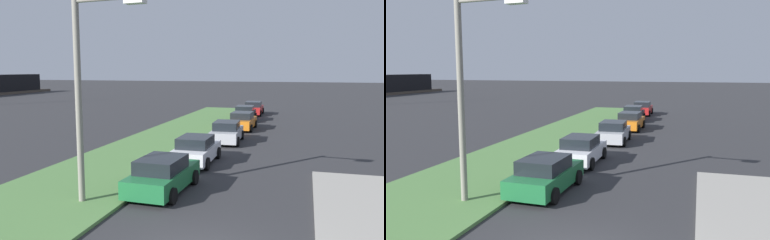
% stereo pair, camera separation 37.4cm
% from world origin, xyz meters
% --- Properties ---
extents(grass_median, '(60.00, 6.00, 0.12)m').
position_xyz_m(grass_median, '(10.00, 6.86, 0.06)').
color(grass_median, '#517F42').
rests_on(grass_median, ground).
extents(parked_car_green, '(4.36, 2.13, 1.47)m').
position_xyz_m(parked_car_green, '(5.45, 3.01, 0.72)').
color(parked_car_green, '#1E6B38').
rests_on(parked_car_green, ground).
extents(parked_car_white, '(4.31, 2.05, 1.47)m').
position_xyz_m(parked_car_white, '(10.66, 3.06, 0.72)').
color(parked_car_white, silver).
rests_on(parked_car_white, ground).
extents(parked_car_silver, '(4.38, 2.18, 1.47)m').
position_xyz_m(parked_car_silver, '(17.07, 2.66, 0.72)').
color(parked_car_silver, '#B2B5BA').
rests_on(parked_car_silver, ground).
extents(parked_car_orange, '(4.32, 2.06, 1.47)m').
position_xyz_m(parked_car_orange, '(23.16, 2.56, 0.72)').
color(parked_car_orange, orange).
rests_on(parked_car_orange, ground).
extents(parked_car_black, '(4.37, 2.16, 1.47)m').
position_xyz_m(parked_car_black, '(28.87, 3.21, 0.72)').
color(parked_car_black, black).
rests_on(parked_car_black, ground).
extents(parked_car_red, '(4.33, 2.07, 1.47)m').
position_xyz_m(parked_car_red, '(34.20, 3.07, 0.72)').
color(parked_car_red, red).
rests_on(parked_car_red, ground).
extents(streetlight, '(0.55, 2.87, 7.50)m').
position_xyz_m(streetlight, '(3.22, 5.06, 4.39)').
color(streetlight, gray).
rests_on(streetlight, ground).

